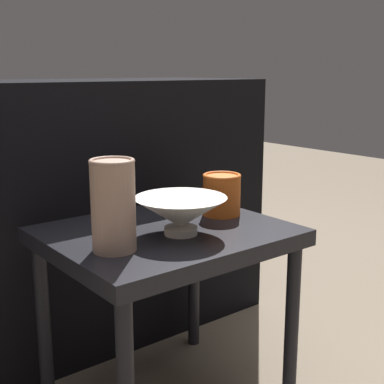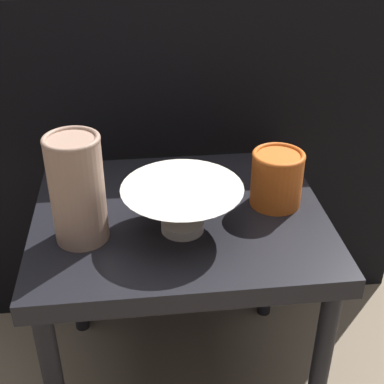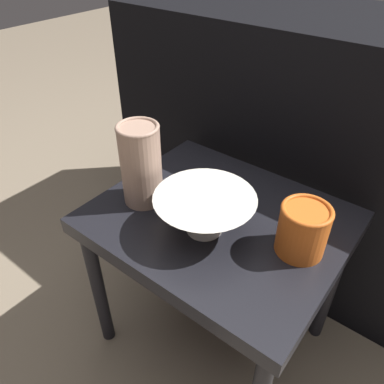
% 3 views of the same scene
% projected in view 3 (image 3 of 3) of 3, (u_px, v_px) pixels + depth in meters
% --- Properties ---
extents(ground_plane, '(8.00, 8.00, 0.00)m').
position_uv_depth(ground_plane, '(212.00, 333.00, 1.16)').
color(ground_plane, '#7F705B').
extents(table, '(0.57, 0.47, 0.48)m').
position_uv_depth(table, '(218.00, 235.00, 0.91)').
color(table, black).
rests_on(table, ground_plane).
extents(couch_backdrop, '(1.25, 0.50, 0.83)m').
position_uv_depth(couch_backdrop, '(308.00, 149.00, 1.25)').
color(couch_backdrop, black).
rests_on(couch_backdrop, ground_plane).
extents(bowl, '(0.22, 0.22, 0.09)m').
position_uv_depth(bowl, '(206.00, 212.00, 0.80)').
color(bowl, silver).
rests_on(bowl, table).
extents(vase_textured_left, '(0.10, 0.10, 0.20)m').
position_uv_depth(vase_textured_left, '(141.00, 164.00, 0.86)').
color(vase_textured_left, tan).
rests_on(vase_textured_left, table).
extents(vase_colorful_right, '(0.10, 0.10, 0.11)m').
position_uv_depth(vase_colorful_right, '(303.00, 229.00, 0.75)').
color(vase_colorful_right, orange).
rests_on(vase_colorful_right, table).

